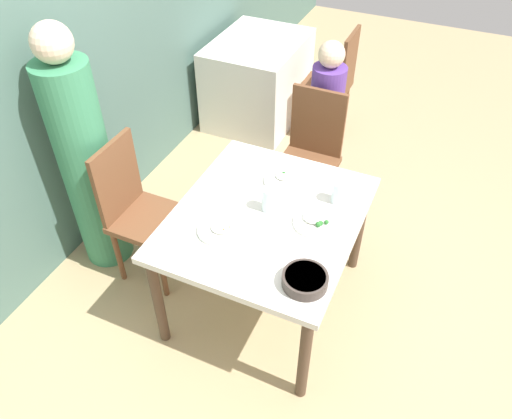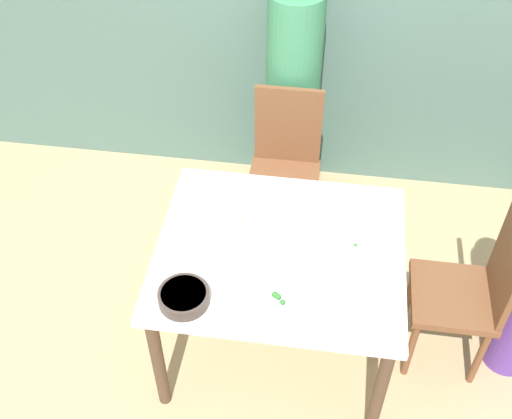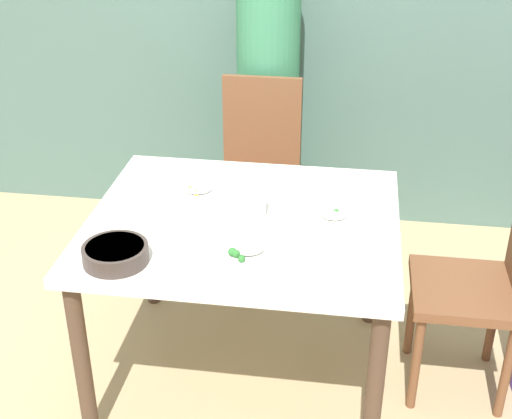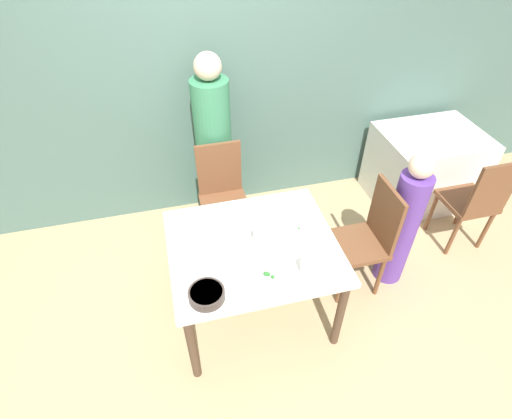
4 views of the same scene
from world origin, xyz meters
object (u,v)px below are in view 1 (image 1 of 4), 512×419
(chair_child_spot, at_px, (310,154))
(person_child, at_px, (324,127))
(plate_rice_adult, at_px, (315,221))
(glass_water_tall, at_px, (339,192))
(bowl_curry, at_px, (305,280))
(chair_adult_spot, at_px, (138,209))
(person_adult, at_px, (86,164))

(chair_child_spot, height_order, person_child, person_child)
(plate_rice_adult, height_order, glass_water_tall, glass_water_tall)
(chair_child_spot, xyz_separation_m, bowl_curry, (-1.28, -0.41, 0.24))
(chair_adult_spot, relative_size, chair_child_spot, 1.00)
(chair_child_spot, xyz_separation_m, plate_rice_adult, (-0.87, -0.32, 0.22))
(chair_adult_spot, xyz_separation_m, person_adult, (-0.00, 0.32, 0.24))
(glass_water_tall, bearing_deg, chair_child_spot, 30.21)
(chair_child_spot, bearing_deg, person_adult, -138.36)
(person_adult, bearing_deg, person_child, -41.01)
(person_adult, relative_size, person_child, 1.33)
(person_adult, bearing_deg, plate_rice_adult, -85.74)
(person_child, xyz_separation_m, bowl_curry, (-1.57, -0.41, 0.18))
(person_adult, xyz_separation_m, bowl_curry, (-0.31, -1.51, -0.00))
(glass_water_tall, bearing_deg, bowl_curry, -176.74)
(chair_adult_spot, xyz_separation_m, glass_water_tall, (0.33, -1.15, 0.28))
(glass_water_tall, bearing_deg, person_child, 21.98)
(chair_child_spot, xyz_separation_m, glass_water_tall, (-0.65, -0.38, 0.28))
(chair_adult_spot, height_order, person_adult, person_adult)
(plate_rice_adult, bearing_deg, bowl_curry, -167.41)
(chair_adult_spot, bearing_deg, glass_water_tall, -74.05)
(person_adult, bearing_deg, glass_water_tall, -77.43)
(person_adult, height_order, bowl_curry, person_adult)
(chair_adult_spot, bearing_deg, chair_child_spot, -38.42)
(chair_adult_spot, distance_m, glass_water_tall, 1.23)
(glass_water_tall, bearing_deg, chair_adult_spot, 105.95)
(chair_child_spot, height_order, person_adult, person_adult)
(chair_adult_spot, bearing_deg, plate_rice_adult, -84.49)
(person_child, distance_m, glass_water_tall, 1.03)
(bowl_curry, distance_m, glass_water_tall, 0.64)
(chair_adult_spot, xyz_separation_m, plate_rice_adult, (0.11, -1.09, 0.22))
(chair_adult_spot, relative_size, bowl_curry, 4.39)
(person_adult, height_order, plate_rice_adult, person_adult)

